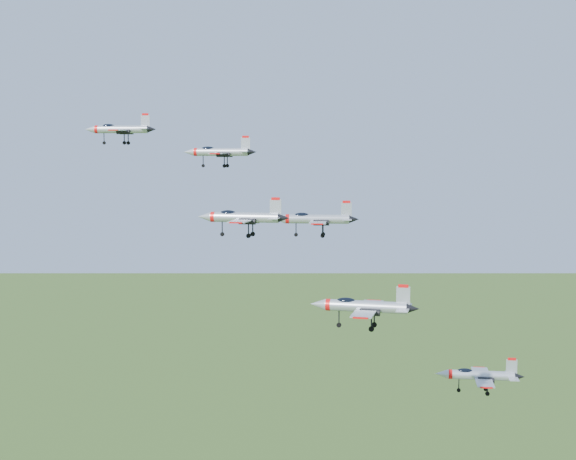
# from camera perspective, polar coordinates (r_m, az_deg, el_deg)

# --- Properties ---
(jet_lead) EXTENTS (11.81, 9.70, 3.17)m
(jet_lead) POSITION_cam_1_polar(r_m,az_deg,el_deg) (132.53, -11.91, 7.03)
(jet_lead) COLOR #ACB2B9
(jet_left_high) EXTENTS (10.46, 8.61, 2.80)m
(jet_left_high) POSITION_cam_1_polar(r_m,az_deg,el_deg) (112.46, -4.94, 5.56)
(jet_left_high) COLOR #ACB2B9
(jet_right_high) EXTENTS (11.58, 9.61, 3.09)m
(jet_right_high) POSITION_cam_1_polar(r_m,az_deg,el_deg) (97.53, -3.30, 0.92)
(jet_right_high) COLOR #ACB2B9
(jet_left_low) EXTENTS (12.47, 10.26, 3.34)m
(jet_left_low) POSITION_cam_1_polar(r_m,az_deg,el_deg) (115.33, 1.91, 0.80)
(jet_left_low) COLOR #ACB2B9
(jet_right_low) EXTENTS (13.49, 11.25, 3.61)m
(jet_right_low) POSITION_cam_1_polar(r_m,az_deg,el_deg) (98.26, 5.33, -5.40)
(jet_right_low) COLOR #ACB2B9
(jet_trail) EXTENTS (12.65, 10.41, 3.39)m
(jet_trail) POSITION_cam_1_polar(r_m,az_deg,el_deg) (120.10, 13.39, -10.00)
(jet_trail) COLOR #ACB2B9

